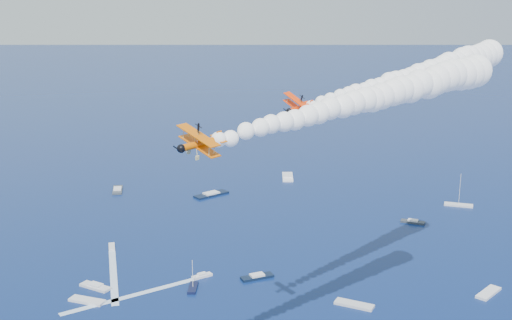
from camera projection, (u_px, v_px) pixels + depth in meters
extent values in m
cube|color=silver|center=(112.00, 247.00, 209.07)|extent=(2.08, 5.96, 0.70)
cube|color=silver|center=(202.00, 276.00, 187.61)|extent=(6.23, 4.01, 0.70)
cube|color=#323943|center=(118.00, 190.00, 268.83)|extent=(4.23, 11.94, 0.70)
cube|color=silver|center=(354.00, 304.00, 170.59)|extent=(9.99, 8.70, 0.70)
cube|color=black|center=(211.00, 194.00, 262.92)|extent=(14.97, 10.99, 0.70)
cube|color=white|center=(488.00, 293.00, 177.24)|extent=(9.71, 8.23, 0.70)
cube|color=#2E343D|center=(413.00, 222.00, 231.57)|extent=(8.32, 6.85, 0.70)
cube|color=white|center=(288.00, 177.00, 287.65)|extent=(7.43, 14.71, 0.70)
cube|color=silver|center=(87.00, 301.00, 172.74)|extent=(9.92, 7.70, 0.70)
cube|color=silver|center=(95.00, 287.00, 180.85)|extent=(8.93, 8.38, 0.70)
cube|color=black|center=(193.00, 288.00, 180.20)|extent=(3.82, 7.37, 0.70)
cube|color=black|center=(257.00, 277.00, 187.03)|extent=(9.84, 4.96, 0.70)
cube|color=silver|center=(459.00, 205.00, 250.02)|extent=(10.84, 8.05, 0.70)
cube|color=white|center=(113.00, 276.00, 188.45)|extent=(3.22, 38.04, 0.04)
cube|color=white|center=(130.00, 296.00, 175.93)|extent=(35.95, 16.18, 0.04)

